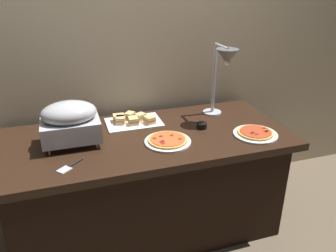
{
  "coord_description": "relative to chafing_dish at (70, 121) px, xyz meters",
  "views": [
    {
      "loc": [
        -0.47,
        -1.93,
        1.73
      ],
      "look_at": [
        0.15,
        0.0,
        0.81
      ],
      "focal_mm": 35.93,
      "sensor_mm": 36.0,
      "label": 1
    }
  ],
  "objects": [
    {
      "name": "sandwich_platter",
      "position": [
        0.43,
        0.2,
        -0.13
      ],
      "size": [
        0.39,
        0.26,
        0.06
      ],
      "color": "white",
      "rests_on": "buffet_table"
    },
    {
      "name": "pizza_plate_center",
      "position": [
        1.15,
        -0.24,
        -0.14
      ],
      "size": [
        0.29,
        0.29,
        0.03
      ],
      "color": "white",
      "rests_on": "buffet_table"
    },
    {
      "name": "buffet_table",
      "position": [
        0.47,
        -0.03,
        -0.53
      ],
      "size": [
        1.9,
        0.84,
        0.76
      ],
      "color": "black",
      "rests_on": "ground_plane"
    },
    {
      "name": "serving_spatula",
      "position": [
        -0.03,
        -0.28,
        -0.15
      ],
      "size": [
        0.15,
        0.14,
        0.01
      ],
      "color": "#B7BABF",
      "rests_on": "buffet_table"
    },
    {
      "name": "heat_lamp",
      "position": [
        1.05,
        0.06,
        0.26
      ],
      "size": [
        0.15,
        0.32,
        0.53
      ],
      "color": "#B7BABF",
      "rests_on": "buffet_table"
    },
    {
      "name": "chafing_dish",
      "position": [
        0.0,
        0.0,
        0.0
      ],
      "size": [
        0.35,
        0.26,
        0.28
      ],
      "color": "#B7BABF",
      "rests_on": "buffet_table"
    },
    {
      "name": "pizza_plate_front",
      "position": [
        0.57,
        -0.16,
        -0.14
      ],
      "size": [
        0.29,
        0.29,
        0.03
      ],
      "color": "white",
      "rests_on": "buffet_table"
    },
    {
      "name": "ground_plane",
      "position": [
        0.47,
        -0.03,
        -0.92
      ],
      "size": [
        8.0,
        8.0,
        0.0
      ],
      "primitive_type": "plane",
      "color": "brown"
    },
    {
      "name": "back_wall",
      "position": [
        0.47,
        0.47,
        0.28
      ],
      "size": [
        4.4,
        0.04,
        2.4
      ],
      "primitive_type": "cube",
      "color": "#C6B593",
      "rests_on": "ground_plane"
    },
    {
      "name": "sauce_cup_near",
      "position": [
        0.86,
        -0.03,
        -0.14
      ],
      "size": [
        0.07,
        0.07,
        0.04
      ],
      "color": "black",
      "rests_on": "buffet_table"
    }
  ]
}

